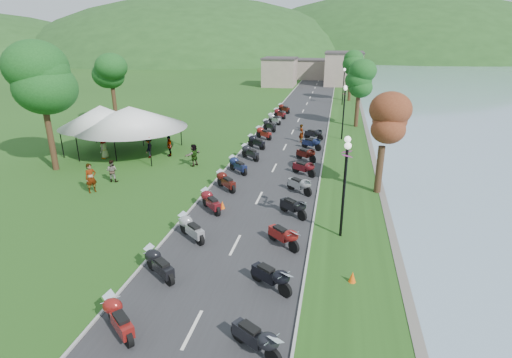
# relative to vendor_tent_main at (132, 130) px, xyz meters

# --- Properties ---
(road) EXTENTS (7.00, 120.00, 0.02)m
(road) POSITION_rel_vendor_tent_main_xyz_m (12.49, 10.33, -1.99)
(road) COLOR #2D2D2F
(road) RESTS_ON ground
(hills_backdrop) EXTENTS (360.00, 120.00, 76.00)m
(hills_backdrop) POSITION_rel_vendor_tent_main_xyz_m (12.49, 170.33, -2.00)
(hills_backdrop) COLOR #285621
(hills_backdrop) RESTS_ON ground
(far_building) EXTENTS (18.00, 16.00, 5.00)m
(far_building) POSITION_rel_vendor_tent_main_xyz_m (10.49, 55.33, 0.50)
(far_building) COLOR gray
(far_building) RESTS_ON ground
(moto_row_left) EXTENTS (2.60, 53.46, 1.10)m
(moto_row_left) POSITION_rel_vendor_tent_main_xyz_m (10.15, -5.01, -1.45)
(moto_row_left) COLOR #331411
(moto_row_left) RESTS_ON ground
(moto_row_right) EXTENTS (2.60, 33.81, 1.10)m
(moto_row_right) POSITION_rel_vendor_tent_main_xyz_m (14.76, -8.03, -1.45)
(moto_row_right) COLOR #331411
(moto_row_right) RESTS_ON ground
(vendor_tent_main) EXTENTS (6.24, 6.24, 4.00)m
(vendor_tent_main) POSITION_rel_vendor_tent_main_xyz_m (0.00, 0.00, 0.00)
(vendor_tent_main) COLOR white
(vendor_tent_main) RESTS_ON ground
(vendor_tent_side) EXTENTS (4.75, 4.75, 4.00)m
(vendor_tent_side) POSITION_rel_vendor_tent_main_xyz_m (-2.60, -0.10, 0.00)
(vendor_tent_side) COLOR white
(vendor_tent_side) RESTS_ON ground
(tree_park_left) EXTENTS (4.11, 4.11, 11.41)m
(tree_park_left) POSITION_rel_vendor_tent_main_xyz_m (-3.62, -5.27, 3.70)
(tree_park_left) COLOR #1C5E1F
(tree_park_left) RESTS_ON ground
(tree_lakeside) EXTENTS (2.52, 2.52, 6.99)m
(tree_lakeside) POSITION_rel_vendor_tent_main_xyz_m (19.78, -5.16, 1.50)
(tree_lakeside) COLOR #1C5E1F
(tree_lakeside) RESTS_ON ground
(pedestrian_a) EXTENTS (0.84, 0.88, 1.94)m
(pedestrian_a) POSITION_rel_vendor_tent_main_xyz_m (1.74, -8.85, -2.00)
(pedestrian_a) COLOR slate
(pedestrian_a) RESTS_ON ground
(pedestrian_b) EXTENTS (0.81, 0.52, 1.56)m
(pedestrian_b) POSITION_rel_vendor_tent_main_xyz_m (1.98, -6.79, -2.00)
(pedestrian_b) COLOR slate
(pedestrian_b) RESTS_ON ground
(pedestrian_c) EXTENTS (0.62, 1.16, 1.71)m
(pedestrian_c) POSITION_rel_vendor_tent_main_xyz_m (1.94, -1.04, -2.00)
(pedestrian_c) COLOR slate
(pedestrian_c) RESTS_ON ground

